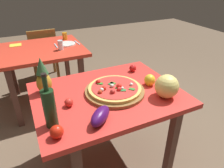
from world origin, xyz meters
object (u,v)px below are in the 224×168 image
at_px(drinking_glass_water, 60,45).
at_px(display_table, 108,103).
at_px(dining_chair, 44,52).
at_px(tomato_beside_pepper, 57,132).
at_px(napkin_folded, 15,45).
at_px(pineapple_left, 43,77).
at_px(melon, 167,86).
at_px(knife_utensil, 77,43).
at_px(pizza_board, 115,91).
at_px(fork_utensil, 56,46).
at_px(pizza, 114,88).
at_px(bell_pepper, 150,80).
at_px(wine_bottle, 50,107).
at_px(dinner_plate, 67,44).
at_px(drinking_glass_juice, 65,36).
at_px(tomato_near_board, 69,102).
at_px(tomato_at_corner, 133,68).
at_px(background_table, 41,57).

bearing_deg(drinking_glass_water, display_table, -84.79).
height_order(dining_chair, tomato_beside_pepper, dining_chair).
bearing_deg(napkin_folded, pineapple_left, -83.22).
relative_size(melon, knife_utensil, 0.99).
height_order(pizza_board, napkin_folded, pizza_board).
height_order(melon, drinking_glass_water, melon).
distance_m(drinking_glass_water, fork_utensil, 0.17).
xyz_separation_m(dining_chair, drinking_glass_water, (0.12, -0.82, 0.34)).
bearing_deg(pizza, bell_pepper, -2.85).
xyz_separation_m(wine_bottle, drinking_glass_water, (0.36, 1.35, -0.08)).
bearing_deg(dinner_plate, melon, -76.70).
bearing_deg(display_table, fork_utensil, 95.74).
xyz_separation_m(pizza_board, pizza, (-0.00, -0.00, 0.03)).
bearing_deg(dinner_plate, drinking_glass_juice, 81.44).
height_order(dinner_plate, fork_utensil, dinner_plate).
distance_m(display_table, drinking_glass_water, 1.16).
bearing_deg(display_table, pineapple_left, 153.41).
distance_m(tomato_beside_pepper, drinking_glass_juice, 1.92).
height_order(wine_bottle, drinking_glass_water, wine_bottle).
bearing_deg(napkin_folded, pizza_board, -67.61).
bearing_deg(tomato_near_board, tomato_beside_pepper, -117.27).
relative_size(tomato_near_board, fork_utensil, 0.35).
distance_m(drinking_glass_water, knife_utensil, 0.31).
xyz_separation_m(wine_bottle, drinking_glass_juice, (0.51, 1.74, -0.09)).
bearing_deg(drinking_glass_water, fork_utensil, 99.43).
height_order(pizza, tomato_at_corner, pizza).
xyz_separation_m(pizza, dinner_plate, (-0.04, 1.33, -0.03)).
distance_m(pizza, pineapple_left, 0.55).
relative_size(pineapple_left, bell_pepper, 2.89).
distance_m(dinner_plate, napkin_folded, 0.65).
bearing_deg(display_table, dinner_plate, 89.62).
height_order(pizza, wine_bottle, wine_bottle).
bearing_deg(fork_utensil, background_table, -177.64).
distance_m(display_table, dining_chair, 1.98).
height_order(bell_pepper, drinking_glass_water, drinking_glass_water).
distance_m(melon, drinking_glass_juice, 1.80).
distance_m(tomato_near_board, drinking_glass_juice, 1.63).
distance_m(dining_chair, pizza_board, 2.02).
bearing_deg(background_table, drinking_glass_juice, 32.46).
bearing_deg(drinking_glass_water, bell_pepper, -68.29).
xyz_separation_m(dining_chair, melon, (0.60, -2.20, 0.37)).
distance_m(tomato_near_board, napkin_folded, 1.62).
bearing_deg(background_table, display_table, -75.77).
bearing_deg(pineapple_left, display_table, -26.59).
height_order(pizza_board, bell_pepper, bell_pepper).
distance_m(wine_bottle, bell_pepper, 0.85).
height_order(background_table, napkin_folded, napkin_folded).
distance_m(drinking_glass_juice, napkin_folded, 0.64).
relative_size(tomato_beside_pepper, dinner_plate, 0.36).
height_order(display_table, drinking_glass_water, drinking_glass_water).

